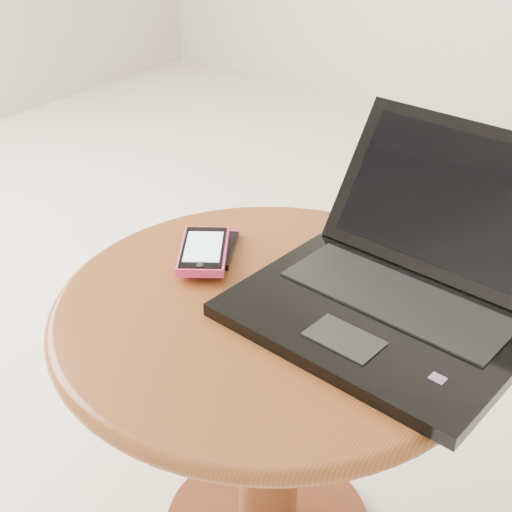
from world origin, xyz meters
The scene contains 4 objects.
table centered at (-0.04, -0.01, 0.35)m, with size 0.57×0.57×0.45m.
laptop centered at (0.10, 0.08, 0.49)m, with size 0.37×0.39×0.20m.
phone_black centered at (-0.18, 0.06, 0.46)m, with size 0.10×0.12×0.01m.
phone_pink centered at (-0.18, 0.03, 0.47)m, with size 0.12×0.14×0.01m.
Camera 1 is at (0.39, -0.62, 0.97)m, focal length 49.96 mm.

